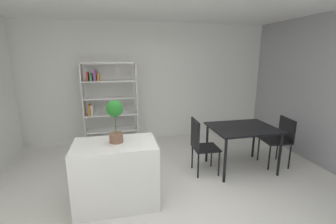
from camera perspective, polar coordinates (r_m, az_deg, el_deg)
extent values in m
plane|color=silver|center=(3.33, -1.94, -23.23)|extent=(8.76, 8.76, 0.00)
cube|color=white|center=(5.53, -7.52, 7.01)|extent=(6.38, 0.06, 2.74)
cube|color=white|center=(3.33, -12.59, -14.56)|extent=(1.09, 0.67, 0.88)
cylinder|color=brown|center=(3.16, -12.62, -6.18)|extent=(0.18, 0.18, 0.13)
cylinder|color=#476633|center=(3.10, -12.80, -2.90)|extent=(0.01, 0.01, 0.25)
sphere|color=#226E24|center=(3.05, -13.00, 0.84)|extent=(0.22, 0.22, 0.22)
cube|color=white|center=(5.25, -19.94, 1.14)|extent=(0.02, 0.35, 1.87)
cube|color=white|center=(5.22, -7.74, 1.77)|extent=(0.02, 0.35, 1.87)
cube|color=white|center=(5.09, -14.46, 11.66)|extent=(1.14, 0.35, 0.02)
cube|color=white|center=(5.47, -13.31, -8.04)|extent=(1.14, 0.35, 0.02)
cube|color=white|center=(5.34, -13.53, -4.29)|extent=(1.09, 0.35, 0.02)
cube|color=white|center=(5.24, -13.75, -0.49)|extent=(1.09, 0.35, 0.02)
cube|color=white|center=(5.17, -13.97, 3.44)|extent=(1.09, 0.35, 0.02)
cube|color=white|center=(5.12, -14.21, 7.46)|extent=(1.09, 0.35, 0.02)
cube|color=orange|center=(5.25, -18.68, 0.54)|extent=(0.04, 0.29, 0.22)
cube|color=silver|center=(5.24, -18.12, 0.61)|extent=(0.04, 0.29, 0.23)
cube|color=red|center=(5.14, -19.13, 8.25)|extent=(0.03, 0.29, 0.17)
cube|color=#338E4C|center=(5.14, -18.34, 8.12)|extent=(0.05, 0.29, 0.14)
cube|color=#8E4793|center=(5.13, -17.51, 8.54)|extent=(0.05, 0.29, 0.21)
cube|color=orange|center=(5.12, -16.71, 8.29)|extent=(0.04, 0.29, 0.15)
cube|color=black|center=(4.28, 17.91, -3.74)|extent=(1.11, 0.89, 0.03)
cylinder|color=black|center=(3.87, 13.86, -11.52)|extent=(0.04, 0.04, 0.75)
cylinder|color=black|center=(4.38, 25.79, -9.49)|extent=(0.04, 0.04, 0.75)
cylinder|color=black|center=(4.51, 9.56, -7.59)|extent=(0.04, 0.04, 0.75)
cylinder|color=black|center=(4.96, 20.35, -6.31)|extent=(0.04, 0.04, 0.75)
cube|color=black|center=(4.09, 9.25, -8.69)|extent=(0.44, 0.43, 0.03)
cube|color=black|center=(3.94, 6.67, -5.43)|extent=(0.05, 0.42, 0.50)
cylinder|color=black|center=(4.10, 12.43, -12.38)|extent=(0.03, 0.03, 0.44)
cylinder|color=black|center=(4.40, 10.64, -10.44)|extent=(0.03, 0.03, 0.44)
cylinder|color=black|center=(3.98, 7.44, -12.98)|extent=(0.03, 0.03, 0.44)
cylinder|color=black|center=(4.29, 5.99, -10.92)|extent=(0.03, 0.03, 0.44)
cube|color=black|center=(4.73, 24.80, -6.36)|extent=(0.49, 0.50, 0.03)
cube|color=black|center=(4.78, 27.21, -3.71)|extent=(0.08, 0.46, 0.41)
cylinder|color=black|center=(4.89, 21.36, -8.50)|extent=(0.03, 0.03, 0.47)
cylinder|color=black|center=(4.57, 23.65, -10.28)|extent=(0.03, 0.03, 0.47)
cylinder|color=black|center=(5.07, 25.28, -8.07)|extent=(0.03, 0.03, 0.47)
cylinder|color=black|center=(4.77, 27.75, -9.73)|extent=(0.03, 0.03, 0.47)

